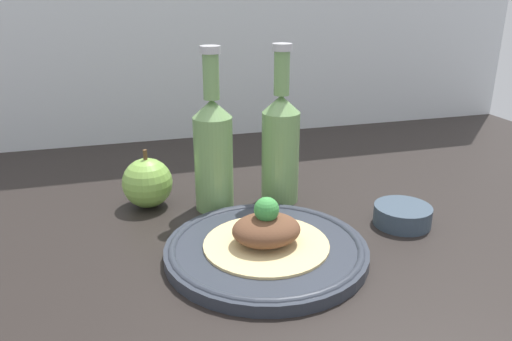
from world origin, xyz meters
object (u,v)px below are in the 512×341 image
at_px(apple, 147,183).
at_px(dipping_bowl, 402,215).
at_px(cider_bottle_right, 280,144).
at_px(plate, 266,249).
at_px(plated_food, 266,232).
at_px(cider_bottle_left, 213,150).

distance_m(apple, dipping_bowl, 0.44).
xyz_separation_m(cider_bottle_right, dipping_bowl, (0.16, -0.15, -0.09)).
bearing_deg(apple, plate, -56.69).
relative_size(plated_food, cider_bottle_left, 0.65).
height_order(plate, dipping_bowl, dipping_bowl).
bearing_deg(plate, cider_bottle_left, 101.19).
distance_m(cider_bottle_left, dipping_bowl, 0.33).
height_order(plated_food, apple, apple).
xyz_separation_m(cider_bottle_left, cider_bottle_right, (0.12, 0.00, 0.00)).
xyz_separation_m(plate, cider_bottle_right, (0.08, 0.19, 0.10)).
distance_m(plate, cider_bottle_right, 0.23).
distance_m(plate, cider_bottle_left, 0.21).
xyz_separation_m(apple, dipping_bowl, (0.39, -0.19, -0.03)).
height_order(cider_bottle_right, dipping_bowl, cider_bottle_right).
relative_size(plate, cider_bottle_left, 1.05).
bearing_deg(plated_food, cider_bottle_left, 101.19).
xyz_separation_m(cider_bottle_left, dipping_bowl, (0.28, -0.15, -0.09)).
xyz_separation_m(plated_food, apple, (-0.15, 0.23, 0.00)).
relative_size(plate, cider_bottle_right, 1.05).
height_order(plated_food, cider_bottle_left, cider_bottle_left).
relative_size(cider_bottle_left, dipping_bowl, 3.00).
bearing_deg(dipping_bowl, plated_food, -171.34).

